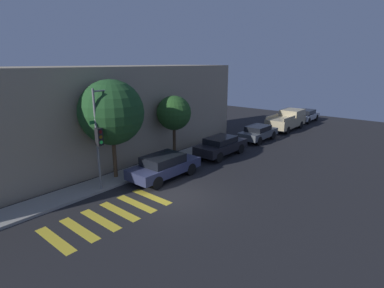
{
  "coord_description": "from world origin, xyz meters",
  "views": [
    {
      "loc": [
        -10.27,
        -9.94,
        6.73
      ],
      "look_at": [
        4.02,
        2.1,
        1.6
      ],
      "focal_mm": 28.0,
      "sensor_mm": 36.0,
      "label": 1
    }
  ],
  "objects_px": {
    "sedan_near_corner": "(164,166)",
    "pickup_truck": "(287,120)",
    "sedan_far_end": "(258,132)",
    "traffic_light_pole": "(103,126)",
    "sedan_tail_of_row": "(306,115)",
    "tree_near_corner": "(111,112)",
    "sedan_middle": "(221,145)",
    "tree_midblock": "(174,113)"
  },
  "relations": [
    {
      "from": "sedan_middle",
      "to": "pickup_truck",
      "type": "height_order",
      "value": "pickup_truck"
    },
    {
      "from": "sedan_middle",
      "to": "tree_near_corner",
      "type": "bearing_deg",
      "value": 164.27
    },
    {
      "from": "tree_near_corner",
      "to": "tree_midblock",
      "type": "xyz_separation_m",
      "value": [
        5.1,
        -0.0,
        -0.69
      ]
    },
    {
      "from": "sedan_near_corner",
      "to": "sedan_tail_of_row",
      "type": "distance_m",
      "value": 23.09
    },
    {
      "from": "sedan_far_end",
      "to": "tree_near_corner",
      "type": "distance_m",
      "value": 14.04
    },
    {
      "from": "sedan_middle",
      "to": "sedan_tail_of_row",
      "type": "bearing_deg",
      "value": 0.0
    },
    {
      "from": "sedan_middle",
      "to": "sedan_tail_of_row",
      "type": "distance_m",
      "value": 17.22
    },
    {
      "from": "sedan_middle",
      "to": "tree_near_corner",
      "type": "distance_m",
      "value": 8.68
    },
    {
      "from": "pickup_truck",
      "to": "sedan_tail_of_row",
      "type": "xyz_separation_m",
      "value": [
        5.36,
        -0.0,
        -0.22
      ]
    },
    {
      "from": "sedan_far_end",
      "to": "sedan_near_corner",
      "type": "bearing_deg",
      "value": 180.0
    },
    {
      "from": "pickup_truck",
      "to": "sedan_tail_of_row",
      "type": "relative_size",
      "value": 1.3
    },
    {
      "from": "sedan_near_corner",
      "to": "sedan_tail_of_row",
      "type": "xyz_separation_m",
      "value": [
        23.09,
        0.0,
        -0.03
      ]
    },
    {
      "from": "sedan_tail_of_row",
      "to": "traffic_light_pole",
      "type": "bearing_deg",
      "value": 177.23
    },
    {
      "from": "tree_near_corner",
      "to": "pickup_truck",
      "type": "bearing_deg",
      "value": -6.36
    },
    {
      "from": "sedan_near_corner",
      "to": "sedan_middle",
      "type": "height_order",
      "value": "sedan_near_corner"
    },
    {
      "from": "tree_midblock",
      "to": "sedan_middle",
      "type": "bearing_deg",
      "value": -39.29
    },
    {
      "from": "pickup_truck",
      "to": "sedan_far_end",
      "type": "bearing_deg",
      "value": -180.0
    },
    {
      "from": "sedan_middle",
      "to": "traffic_light_pole",
      "type": "bearing_deg",
      "value": 171.96
    },
    {
      "from": "sedan_tail_of_row",
      "to": "tree_near_corner",
      "type": "xyz_separation_m",
      "value": [
        -24.99,
        2.19,
        3.22
      ]
    },
    {
      "from": "sedan_near_corner",
      "to": "sedan_far_end",
      "type": "xyz_separation_m",
      "value": [
        11.59,
        0.0,
        -0.04
      ]
    },
    {
      "from": "sedan_tail_of_row",
      "to": "tree_midblock",
      "type": "relative_size",
      "value": 0.93
    },
    {
      "from": "sedan_near_corner",
      "to": "sedan_middle",
      "type": "relative_size",
      "value": 1.01
    },
    {
      "from": "tree_near_corner",
      "to": "traffic_light_pole",
      "type": "bearing_deg",
      "value": -142.98
    },
    {
      "from": "pickup_truck",
      "to": "sedan_tail_of_row",
      "type": "height_order",
      "value": "pickup_truck"
    },
    {
      "from": "sedan_far_end",
      "to": "sedan_tail_of_row",
      "type": "relative_size",
      "value": 1.0
    },
    {
      "from": "traffic_light_pole",
      "to": "sedan_middle",
      "type": "xyz_separation_m",
      "value": [
        8.99,
        -1.27,
        -2.72
      ]
    },
    {
      "from": "sedan_middle",
      "to": "pickup_truck",
      "type": "distance_m",
      "value": 11.86
    },
    {
      "from": "sedan_tail_of_row",
      "to": "tree_near_corner",
      "type": "height_order",
      "value": "tree_near_corner"
    },
    {
      "from": "pickup_truck",
      "to": "sedan_middle",
      "type": "bearing_deg",
      "value": -180.0
    },
    {
      "from": "sedan_far_end",
      "to": "pickup_truck",
      "type": "distance_m",
      "value": 6.15
    },
    {
      "from": "sedan_near_corner",
      "to": "pickup_truck",
      "type": "xyz_separation_m",
      "value": [
        17.74,
        0.0,
        0.19
      ]
    },
    {
      "from": "sedan_near_corner",
      "to": "pickup_truck",
      "type": "distance_m",
      "value": 17.74
    },
    {
      "from": "traffic_light_pole",
      "to": "sedan_far_end",
      "type": "relative_size",
      "value": 1.3
    },
    {
      "from": "pickup_truck",
      "to": "tree_near_corner",
      "type": "relative_size",
      "value": 0.94
    },
    {
      "from": "traffic_light_pole",
      "to": "sedan_near_corner",
      "type": "distance_m",
      "value": 4.32
    },
    {
      "from": "tree_near_corner",
      "to": "tree_midblock",
      "type": "distance_m",
      "value": 5.14
    },
    {
      "from": "tree_midblock",
      "to": "sedan_near_corner",
      "type": "bearing_deg",
      "value": -145.64
    },
    {
      "from": "sedan_near_corner",
      "to": "tree_near_corner",
      "type": "distance_m",
      "value": 4.31
    },
    {
      "from": "traffic_light_pole",
      "to": "pickup_truck",
      "type": "bearing_deg",
      "value": -3.49
    },
    {
      "from": "sedan_near_corner",
      "to": "sedan_far_end",
      "type": "distance_m",
      "value": 11.59
    },
    {
      "from": "traffic_light_pole",
      "to": "sedan_tail_of_row",
      "type": "xyz_separation_m",
      "value": [
        26.21,
        -1.27,
        -2.75
      ]
    },
    {
      "from": "tree_midblock",
      "to": "sedan_tail_of_row",
      "type": "bearing_deg",
      "value": -6.28
    }
  ]
}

